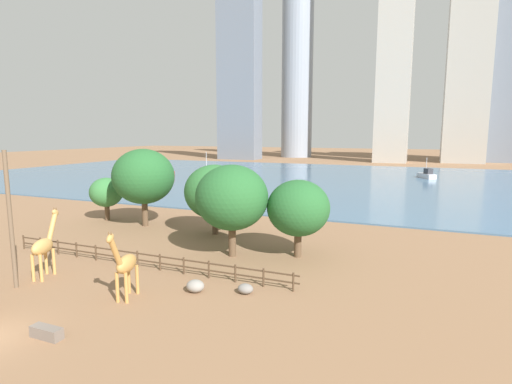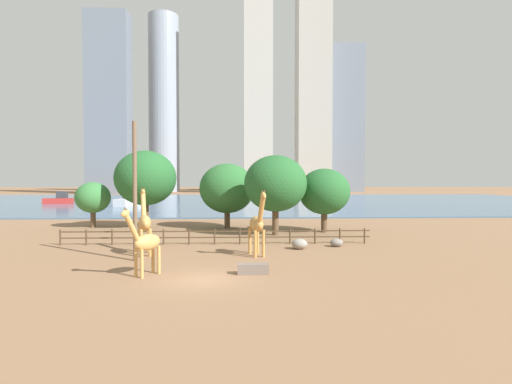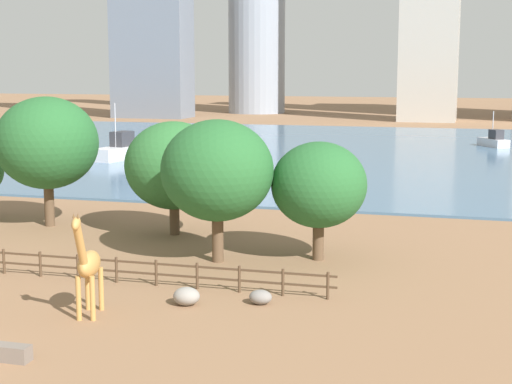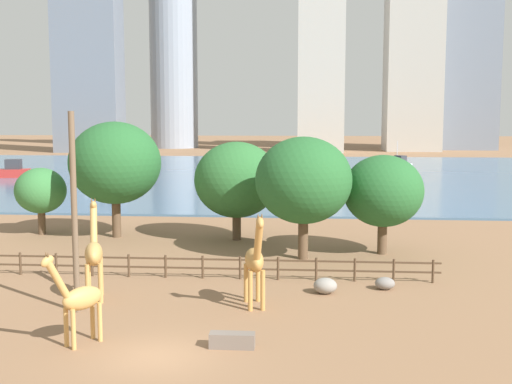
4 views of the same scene
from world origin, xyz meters
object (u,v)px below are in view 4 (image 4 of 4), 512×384
(tree_right_small, at_px, (41,191))
(giraffe_tall, at_px, (79,299))
(utility_pole, at_px, (74,213))
(boat_ferry, at_px, (107,175))
(giraffe_young, at_px, (94,253))
(tree_center_broad, at_px, (304,181))
(giraffe_companion, at_px, (255,261))
(boulder_near_fence, at_px, (385,283))
(boat_tug, at_px, (10,171))
(feeding_trough, at_px, (232,340))
(boulder_by_pole, at_px, (325,286))
(tree_left_large, at_px, (383,191))
(boat_sailboat, at_px, (398,164))
(tree_left_small, at_px, (115,163))
(tree_right_tall, at_px, (237,180))

(tree_right_small, bearing_deg, giraffe_tall, -63.90)
(utility_pole, xyz_separation_m, boat_ferry, (-15.84, 54.69, -3.40))
(giraffe_young, distance_m, tree_center_broad, 14.58)
(giraffe_companion, bearing_deg, boulder_near_fence, 106.06)
(boulder_near_fence, bearing_deg, tree_right_small, 150.29)
(boulder_near_fence, relative_size, boat_tug, 0.16)
(tree_center_broad, bearing_deg, feeding_trough, -99.41)
(tree_center_broad, height_order, boat_tug, tree_center_broad)
(feeding_trough, height_order, boat_ferry, boat_ferry)
(boulder_by_pole, height_order, tree_left_large, tree_left_large)
(giraffe_companion, relative_size, boat_sailboat, 0.88)
(feeding_trough, bearing_deg, giraffe_young, 140.36)
(tree_center_broad, xyz_separation_m, tree_right_small, (-20.31, 7.06, -1.67))
(boulder_near_fence, bearing_deg, giraffe_young, -169.30)
(giraffe_companion, xyz_separation_m, tree_center_broad, (2.24, 10.73, 2.79))
(tree_center_broad, bearing_deg, boat_ferry, 121.74)
(boulder_near_fence, height_order, boulder_by_pole, boulder_by_pole)
(giraffe_companion, bearing_deg, tree_right_small, -147.67)
(boulder_near_fence, bearing_deg, giraffe_tall, -144.58)
(tree_center_broad, xyz_separation_m, tree_left_small, (-14.18, 6.42, 0.56))
(feeding_trough, bearing_deg, utility_pole, 152.24)
(boulder_by_pole, relative_size, tree_left_small, 0.14)
(giraffe_young, height_order, boat_sailboat, boat_sailboat)
(utility_pole, distance_m, boat_sailboat, 86.44)
(utility_pole, xyz_separation_m, tree_left_large, (15.74, 14.07, -0.47))
(boulder_by_pole, height_order, tree_left_small, tree_left_small)
(utility_pole, distance_m, tree_right_tall, 19.01)
(boulder_near_fence, height_order, tree_left_small, tree_left_small)
(giraffe_young, bearing_deg, utility_pole, 161.00)
(boulder_by_pole, distance_m, boat_tug, 73.24)
(tree_left_small, relative_size, boat_sailboat, 1.59)
(boat_sailboat, relative_size, boat_tug, 0.87)
(utility_pole, relative_size, tree_center_broad, 1.19)
(tree_left_large, height_order, boat_ferry, boat_ferry)
(giraffe_tall, xyz_separation_m, boat_ferry, (-17.53, 58.98, -0.62))
(giraffe_tall, xyz_separation_m, tree_center_broad, (8.81, 16.41, 3.17))
(tree_left_small, bearing_deg, boat_ferry, 108.58)
(feeding_trough, xyz_separation_m, boat_sailboat, (18.47, 86.37, 0.69))
(giraffe_companion, height_order, boat_ferry, boat_ferry)
(tree_left_small, height_order, tree_right_small, tree_left_small)
(giraffe_companion, relative_size, boat_tug, 0.76)
(tree_right_small, bearing_deg, boat_sailboat, 60.23)
(giraffe_young, relative_size, tree_center_broad, 0.62)
(giraffe_companion, distance_m, utility_pole, 8.71)
(tree_right_small, bearing_deg, giraffe_companion, -44.55)
(tree_left_large, bearing_deg, boat_tug, 135.31)
(giraffe_tall, height_order, boat_sailboat, boat_sailboat)
(giraffe_tall, xyz_separation_m, boat_sailboat, (24.59, 86.56, -0.91))
(giraffe_tall, xyz_separation_m, giraffe_companion, (6.57, 5.68, 0.37))
(tree_center_broad, bearing_deg, tree_left_small, 155.63)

